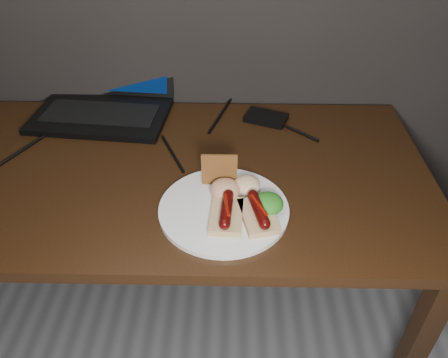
% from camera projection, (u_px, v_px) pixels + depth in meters
% --- Properties ---
extents(desk, '(1.40, 0.70, 0.75)m').
position_uv_depth(desk, '(161.00, 194.00, 1.18)').
color(desk, black).
rests_on(desk, ground).
extents(laptop, '(0.43, 0.37, 0.25)m').
position_uv_depth(laptop, '(105.00, 93.00, 1.34)').
color(laptop, black).
rests_on(laptop, desk).
extents(hard_drive, '(0.14, 0.12, 0.02)m').
position_uv_depth(hard_drive, '(266.00, 118.00, 1.32)').
color(hard_drive, black).
rests_on(hard_drive, desk).
extents(desk_cables, '(0.87, 0.42, 0.01)m').
position_uv_depth(desk_cables, '(172.00, 137.00, 1.24)').
color(desk_cables, black).
rests_on(desk_cables, desk).
extents(plate, '(0.30, 0.30, 0.01)m').
position_uv_depth(plate, '(224.00, 209.00, 1.00)').
color(plate, silver).
rests_on(plate, desk).
extents(bread_sausage_center, '(0.08, 0.12, 0.04)m').
position_uv_depth(bread_sausage_center, '(226.00, 213.00, 0.95)').
color(bread_sausage_center, '#DBB880').
rests_on(bread_sausage_center, plate).
extents(bread_sausage_right, '(0.09, 0.13, 0.04)m').
position_uv_depth(bread_sausage_right, '(258.00, 213.00, 0.95)').
color(bread_sausage_right, '#DBB880').
rests_on(bread_sausage_right, plate).
extents(crispbread, '(0.09, 0.01, 0.08)m').
position_uv_depth(crispbread, '(219.00, 170.00, 1.03)').
color(crispbread, '#9D5B2B').
rests_on(crispbread, plate).
extents(salad_greens, '(0.07, 0.07, 0.04)m').
position_uv_depth(salad_greens, '(268.00, 203.00, 0.97)').
color(salad_greens, '#195210').
rests_on(salad_greens, plate).
extents(salsa_mound, '(0.07, 0.07, 0.04)m').
position_uv_depth(salsa_mound, '(225.00, 189.00, 1.01)').
color(salsa_mound, '#A52910').
rests_on(salsa_mound, plate).
extents(coleslaw_mound, '(0.06, 0.06, 0.04)m').
position_uv_depth(coleslaw_mound, '(247.00, 185.00, 1.03)').
color(coleslaw_mound, beige).
rests_on(coleslaw_mound, plate).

